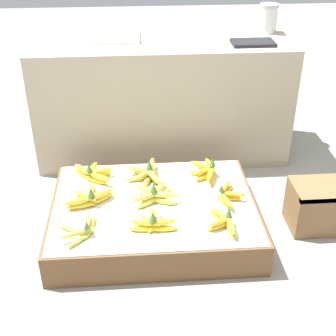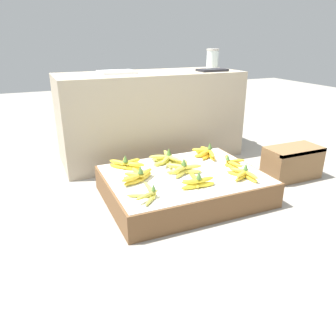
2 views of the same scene
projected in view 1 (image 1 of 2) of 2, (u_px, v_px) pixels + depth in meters
The scene contains 16 objects.
ground_plane at pixel (154, 229), 2.28m from camera, with size 10.00×10.00×0.00m, color gray.
display_platform at pixel (154, 216), 2.23m from camera, with size 0.96×0.73×0.16m.
back_vendor_table at pixel (162, 98), 2.79m from camera, with size 1.46×0.54×0.70m.
wooden_crate at pixel (331, 205), 2.25m from camera, with size 0.40×0.21×0.23m.
banana_bunch_front_left at pixel (82, 230), 1.98m from camera, with size 0.17×0.23×0.08m.
banana_bunch_front_midleft at pixel (153, 223), 2.01m from camera, with size 0.21×0.14×0.10m.
banana_bunch_front_midright at pixel (224, 221), 2.02m from camera, with size 0.13×0.22×0.09m.
banana_bunch_middle_left at pixel (90, 197), 2.17m from camera, with size 0.23×0.17×0.10m.
banana_bunch_middle_midleft at pixel (154, 195), 2.19m from camera, with size 0.22×0.19×0.10m.
banana_bunch_middle_midright at pixel (227, 195), 2.20m from camera, with size 0.14×0.23×0.09m.
banana_bunch_back_left at pixel (93, 173), 2.36m from camera, with size 0.21×0.20×0.10m.
banana_bunch_back_midleft at pixel (147, 174), 2.35m from camera, with size 0.22×0.26×0.11m.
banana_bunch_back_midright at pixel (207, 171), 2.38m from camera, with size 0.14×0.23×0.10m.
glass_jar at pixel (268, 18), 2.70m from camera, with size 0.11×0.11×0.16m.
foam_tray_white at pixel (116, 38), 2.62m from camera, with size 0.27×0.22×0.02m.
foam_tray_dark at pixel (253, 43), 2.53m from camera, with size 0.23×0.14×0.02m.
Camera 1 is at (-0.07, -1.80, 1.43)m, focal length 50.00 mm.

